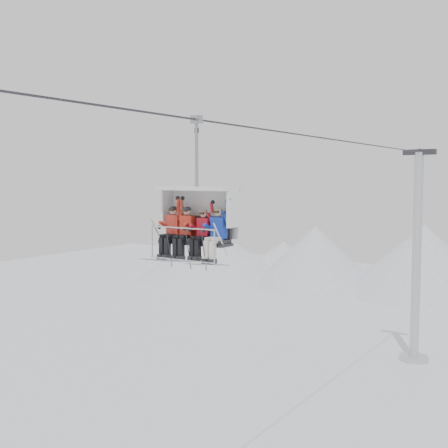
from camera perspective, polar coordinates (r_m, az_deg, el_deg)
The scene contains 7 objects.
lift_tower_right at distance 37.71m, azimuth 18.94°, elevation -4.58°, with size 2.00×1.80×13.48m.
haul_cable at distance 16.97m, azimuth -0.00°, elevation 10.17°, with size 0.06×0.06×50.00m, color #2F2E34.
chairlift_carrier at distance 15.89m, azimuth -2.51°, elevation 1.04°, with size 2.34×1.17×3.98m.
skier_far_left at distance 16.15m, azimuth -5.33°, elevation -0.57°, with size 0.40×1.69×1.60m.
skier_center_left at distance 15.85m, azimuth -3.94°, elevation -0.66°, with size 0.40×1.69×1.60m.
skier_center_right at distance 15.50m, azimuth -2.27°, elevation -0.89°, with size 0.37×1.69×1.50m.
skier_far_right at distance 15.22m, azimuth -0.76°, elevation -0.87°, with size 0.40×1.69×1.60m.
Camera 1 is at (9.37, -14.05, 11.67)m, focal length 45.00 mm.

